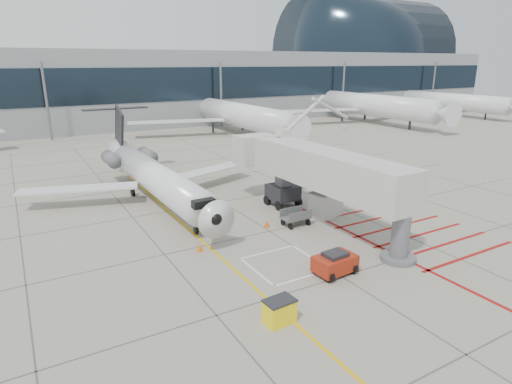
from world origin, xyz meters
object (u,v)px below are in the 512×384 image
regional_jet (162,166)px  pushback_tug (335,262)px  spill_bin (279,311)px  jet_bridge (331,178)px

regional_jet → pushback_tug: bearing=-74.5°
regional_jet → pushback_tug: (4.89, -16.34, -2.98)m
pushback_tug → spill_bin: pushback_tug is taller
regional_jet → pushback_tug: size_ratio=11.47×
jet_bridge → pushback_tug: jet_bridge is taller
jet_bridge → pushback_tug: size_ratio=7.78×
regional_jet → jet_bridge: 13.96m
spill_bin → regional_jet: bearing=84.1°
jet_bridge → spill_bin: bearing=-141.3°
pushback_tug → spill_bin: bearing=-159.1°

